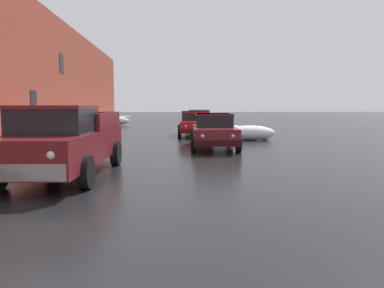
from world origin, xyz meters
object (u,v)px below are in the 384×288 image
(sedan_maroon_parked_kerbside_close, at_px, (214,130))
(sedan_grey_parked_far_down_block, at_px, (199,119))
(pickup_truck_maroon_approaching_near_lane, at_px, (64,141))
(sedan_red_parked_kerbside_mid, at_px, (194,123))

(sedan_maroon_parked_kerbside_close, height_order, sedan_grey_parked_far_down_block, same)
(pickup_truck_maroon_approaching_near_lane, height_order, sedan_red_parked_kerbside_mid, pickup_truck_maroon_approaching_near_lane)
(sedan_red_parked_kerbside_mid, xyz_separation_m, sedan_grey_parked_far_down_block, (0.75, 6.72, 0.00))
(sedan_maroon_parked_kerbside_close, relative_size, sedan_grey_parked_far_down_block, 0.99)
(pickup_truck_maroon_approaching_near_lane, bearing_deg, sedan_grey_parked_far_down_block, 75.84)
(pickup_truck_maroon_approaching_near_lane, bearing_deg, sedan_maroon_parked_kerbside_close, 53.19)
(pickup_truck_maroon_approaching_near_lane, height_order, sedan_maroon_parked_kerbside_close, pickup_truck_maroon_approaching_near_lane)
(sedan_grey_parked_far_down_block, bearing_deg, pickup_truck_maroon_approaching_near_lane, -104.16)
(pickup_truck_maroon_approaching_near_lane, distance_m, sedan_grey_parked_far_down_block, 19.41)
(pickup_truck_maroon_approaching_near_lane, xyz_separation_m, sedan_grey_parked_far_down_block, (4.75, 18.82, -0.13))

